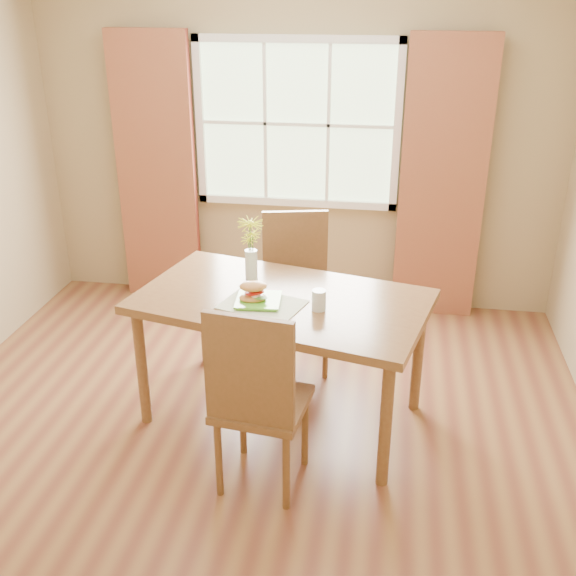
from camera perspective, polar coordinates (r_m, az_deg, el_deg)
The scene contains 12 objects.
room at distance 3.68m, azimuth -3.55°, elevation 5.99°, with size 4.24×3.84×2.74m.
window at distance 5.42m, azimuth 0.76°, elevation 13.71°, with size 1.62×0.06×1.32m.
curtain_left at distance 5.70m, azimuth -11.08°, elevation 9.68°, with size 0.65×0.08×2.20m, color maroon.
curtain_right at distance 5.38m, azimuth 12.93°, elevation 8.64°, with size 0.65×0.08×2.20m, color maroon.
dining_table at distance 4.00m, azimuth -0.52°, elevation -1.91°, with size 1.86×1.31×0.82m.
chair_near at distance 3.46m, azimuth -2.71°, elevation -9.10°, with size 0.51×0.51×1.10m.
chair_far at distance 4.70m, azimuth 0.67°, elevation 0.42°, with size 0.54×0.54×1.09m.
placemat at distance 3.87m, azimuth -2.20°, elevation -1.41°, with size 0.45×0.33×0.01m, color beige.
plate at distance 3.89m, azimuth -2.52°, elevation -1.14°, with size 0.25×0.25×0.01m, color #60C431.
croissant_sandwich at distance 3.85m, azimuth -2.96°, elevation -0.32°, with size 0.19×0.15×0.12m.
water_glass at distance 3.79m, azimuth 2.63°, elevation -1.07°, with size 0.08×0.08×0.12m.
flower_vase at distance 4.12m, azimuth -3.17°, elevation 3.80°, with size 0.16×0.16×0.40m.
Camera 1 is at (0.77, -3.40, 2.51)m, focal length 42.00 mm.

